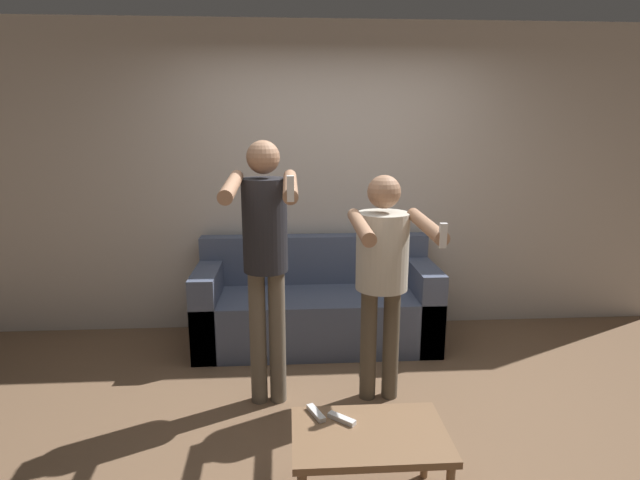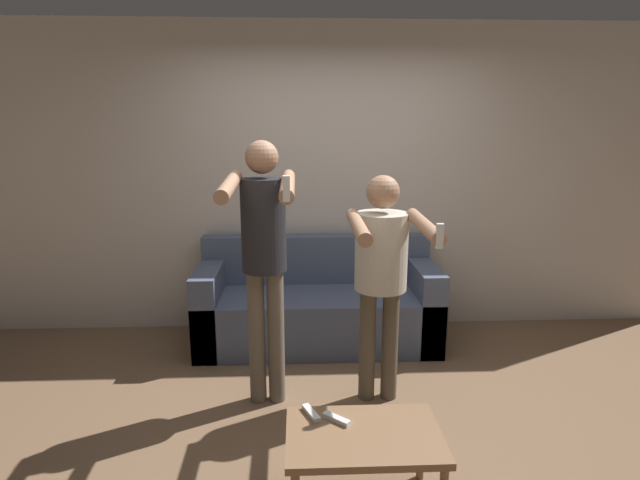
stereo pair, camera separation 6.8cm
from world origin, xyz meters
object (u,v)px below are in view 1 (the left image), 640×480
(couch, at_px, (316,308))
(remote_far, at_px, (316,413))
(person_standing_left, at_px, (265,246))
(coffee_table, at_px, (370,442))
(remote_near, at_px, (342,419))
(person_standing_right, at_px, (383,263))

(couch, relative_size, remote_far, 13.21)
(person_standing_left, bearing_deg, coffee_table, -61.98)
(couch, bearing_deg, remote_near, -89.34)
(coffee_table, relative_size, remote_far, 4.88)
(person_standing_left, xyz_separation_m, remote_far, (0.27, -0.83, -0.67))
(person_standing_right, bearing_deg, coffee_table, -102.99)
(couch, height_order, remote_far, couch)
(couch, distance_m, remote_near, 1.85)
(couch, xyz_separation_m, remote_far, (-0.10, -1.79, 0.12))
(couch, height_order, person_standing_left, person_standing_left)
(remote_near, height_order, remote_far, same)
(couch, bearing_deg, remote_far, -93.27)
(couch, relative_size, person_standing_right, 1.31)
(person_standing_left, xyz_separation_m, coffee_table, (0.53, -0.99, -0.73))
(person_standing_left, xyz_separation_m, remote_near, (0.40, -0.89, -0.67))
(person_standing_left, distance_m, remote_near, 1.18)
(person_standing_left, xyz_separation_m, person_standing_right, (0.75, 0.00, -0.13))
(person_standing_right, bearing_deg, couch, 111.51)
(person_standing_right, bearing_deg, remote_near, -111.82)
(person_standing_right, xyz_separation_m, coffee_table, (-0.23, -0.99, -0.61))
(coffee_table, xyz_separation_m, remote_near, (-0.13, 0.10, 0.06))
(couch, relative_size, coffee_table, 2.71)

